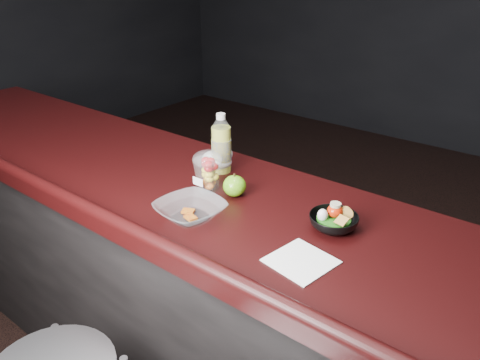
% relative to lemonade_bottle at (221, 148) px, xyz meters
% --- Properties ---
extents(counter, '(4.06, 0.71, 1.02)m').
position_rel_lemonade_bottle_xyz_m(counter, '(0.15, -0.17, -0.61)').
color(counter, black).
rests_on(counter, ground).
extents(lemonade_bottle, '(0.08, 0.08, 0.23)m').
position_rel_lemonade_bottle_xyz_m(lemonade_bottle, '(0.00, 0.00, 0.00)').
color(lemonade_bottle, gold).
rests_on(lemonade_bottle, counter).
extents(fruit_cup, '(0.10, 0.10, 0.15)m').
position_rel_lemonade_bottle_xyz_m(fruit_cup, '(0.07, -0.16, -0.02)').
color(fruit_cup, white).
rests_on(fruit_cup, counter).
extents(green_apple, '(0.08, 0.08, 0.08)m').
position_rel_lemonade_bottle_xyz_m(green_apple, '(0.17, -0.13, -0.06)').
color(green_apple, '#36760D').
rests_on(green_apple, counter).
extents(plastic_bag, '(0.13, 0.10, 0.09)m').
position_rel_lemonade_bottle_xyz_m(plastic_bag, '(-0.02, 0.00, -0.06)').
color(plastic_bag, silver).
rests_on(plastic_bag, counter).
extents(snack_bowl, '(0.16, 0.16, 0.08)m').
position_rel_lemonade_bottle_xyz_m(snack_bowl, '(0.54, -0.12, -0.07)').
color(snack_bowl, black).
rests_on(snack_bowl, counter).
extents(takeout_bowl, '(0.24, 0.24, 0.05)m').
position_rel_lemonade_bottle_xyz_m(takeout_bowl, '(0.15, -0.34, -0.07)').
color(takeout_bowl, silver).
rests_on(takeout_bowl, counter).
extents(paper_napkin, '(0.18, 0.18, 0.00)m').
position_rel_lemonade_bottle_xyz_m(paper_napkin, '(0.56, -0.32, -0.10)').
color(paper_napkin, white).
rests_on(paper_napkin, counter).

